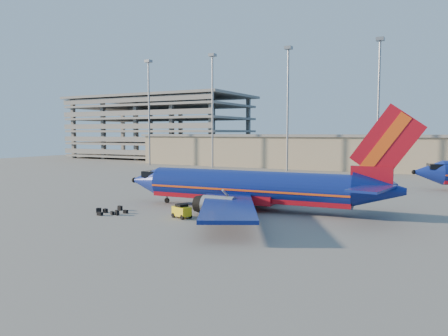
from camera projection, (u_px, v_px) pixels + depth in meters
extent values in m
plane|color=slate|center=(206.00, 199.00, 59.18)|extent=(220.00, 220.00, 0.00)
cube|color=tan|center=(363.00, 153.00, 105.23)|extent=(120.00, 15.00, 8.00)
cube|color=slate|center=(364.00, 136.00, 104.89)|extent=(122.00, 16.00, 0.60)
cube|color=slate|center=(160.00, 155.00, 153.23)|extent=(60.00, 30.00, 0.70)
cube|color=slate|center=(160.00, 143.00, 152.89)|extent=(60.00, 30.00, 0.70)
cube|color=slate|center=(160.00, 131.00, 152.55)|extent=(60.00, 30.00, 0.70)
cube|color=slate|center=(160.00, 119.00, 152.21)|extent=(60.00, 30.00, 0.70)
cube|color=slate|center=(160.00, 107.00, 151.87)|extent=(60.00, 30.00, 0.70)
cube|color=slate|center=(160.00, 98.00, 151.61)|extent=(62.00, 32.00, 0.80)
cube|color=slate|center=(181.00, 128.00, 163.90)|extent=(1.20, 1.20, 21.00)
cylinder|color=gray|center=(149.00, 114.00, 119.58)|extent=(0.44, 0.44, 28.00)
cube|color=gray|center=(148.00, 61.00, 118.42)|extent=(1.60, 1.60, 0.70)
cylinder|color=gray|center=(213.00, 113.00, 110.23)|extent=(0.44, 0.44, 28.00)
cube|color=gray|center=(212.00, 55.00, 109.07)|extent=(1.60, 1.60, 0.70)
cylinder|color=gray|center=(288.00, 111.00, 100.87)|extent=(0.44, 0.44, 28.00)
cube|color=gray|center=(288.00, 48.00, 99.71)|extent=(1.60, 1.60, 0.70)
cylinder|color=gray|center=(378.00, 109.00, 91.52)|extent=(0.44, 0.44, 28.00)
cube|color=gray|center=(380.00, 39.00, 90.36)|extent=(1.60, 1.60, 0.70)
cylinder|color=navy|center=(247.00, 186.00, 50.91)|extent=(24.19, 5.09, 3.70)
cube|color=#AB0D1A|center=(247.00, 194.00, 50.99)|extent=(24.15, 4.39, 1.30)
cube|color=#ED4E14|center=(247.00, 188.00, 50.93)|extent=(24.19, 5.13, 0.22)
cone|color=navy|center=(146.00, 181.00, 56.78)|extent=(4.41, 3.94, 3.70)
cube|color=black|center=(155.00, 174.00, 56.16)|extent=(2.55, 2.74, 0.80)
cone|color=navy|center=(379.00, 190.00, 44.80)|extent=(5.41, 4.00, 3.70)
cube|color=#AB0D1A|center=(372.00, 177.00, 45.03)|extent=(4.23, 0.79, 2.20)
cube|color=#AB0D1A|center=(387.00, 143.00, 44.16)|extent=(7.35, 0.74, 7.99)
cube|color=#ED4E14|center=(385.00, 143.00, 44.24)|extent=(4.90, 0.70, 6.26)
cube|color=navy|center=(379.00, 181.00, 48.01)|extent=(4.59, 6.97, 0.22)
cube|color=navy|center=(372.00, 189.00, 41.84)|extent=(3.94, 6.78, 0.22)
cube|color=navy|center=(282.00, 186.00, 58.33)|extent=(10.16, 16.28, 0.35)
cube|color=navy|center=(228.00, 206.00, 42.38)|extent=(11.56, 16.08, 0.35)
cube|color=#AB0D1A|center=(251.00, 198.00, 50.81)|extent=(6.22, 4.24, 1.00)
cylinder|color=gray|center=(253.00, 193.00, 56.25)|extent=(3.72, 2.31, 2.10)
cylinder|color=gray|center=(219.00, 205.00, 46.82)|extent=(3.72, 2.31, 2.10)
cylinder|color=gray|center=(167.00, 199.00, 55.66)|extent=(0.25, 0.25, 1.10)
cylinder|color=black|center=(167.00, 200.00, 55.68)|extent=(0.65, 0.29, 0.64)
cylinder|color=black|center=(267.00, 203.00, 52.83)|extent=(0.87, 0.60, 0.84)
cylinder|color=black|center=(251.00, 210.00, 48.11)|extent=(0.87, 0.60, 0.84)
cone|color=navy|center=(427.00, 172.00, 68.04)|extent=(5.15, 4.79, 3.79)
cube|color=black|center=(437.00, 166.00, 67.67)|extent=(3.07, 3.22, 0.82)
cube|color=yellow|center=(182.00, 211.00, 45.81)|extent=(2.31, 1.80, 0.97)
cube|color=black|center=(182.00, 206.00, 45.76)|extent=(1.28, 1.34, 0.34)
cylinder|color=black|center=(181.00, 214.00, 46.78)|extent=(0.53, 0.34, 0.50)
cylinder|color=black|center=(173.00, 215.00, 46.07)|extent=(0.53, 0.34, 0.50)
cylinder|color=black|center=(190.00, 216.00, 45.62)|extent=(0.53, 0.34, 0.50)
cylinder|color=black|center=(182.00, 217.00, 44.92)|extent=(0.53, 0.34, 0.50)
cube|color=black|center=(100.00, 214.00, 47.24)|extent=(0.67, 0.41, 0.36)
cube|color=black|center=(105.00, 211.00, 48.92)|extent=(0.57, 0.45, 0.45)
cube|color=black|center=(117.00, 213.00, 47.46)|extent=(0.68, 0.58, 0.53)
cube|color=black|center=(99.00, 210.00, 49.02)|extent=(0.58, 0.56, 0.51)
cube|color=black|center=(112.00, 213.00, 47.68)|extent=(0.62, 0.49, 0.37)
cube|color=black|center=(126.00, 212.00, 48.48)|extent=(0.47, 0.36, 0.37)
cube|color=black|center=(120.00, 208.00, 50.31)|extent=(0.59, 0.38, 0.54)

